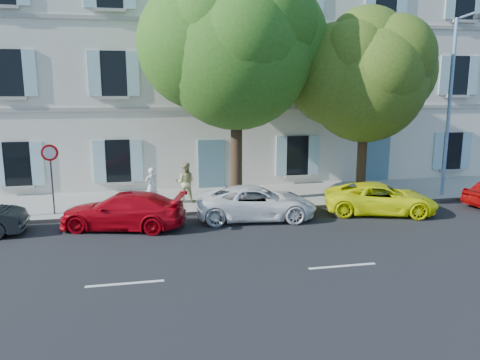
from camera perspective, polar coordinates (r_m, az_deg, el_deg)
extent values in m
plane|color=black|center=(17.31, 6.99, -5.59)|extent=(90.00, 90.00, 0.00)
cube|color=#A09E96|center=(21.41, 3.21, -2.05)|extent=(36.00, 4.50, 0.15)
cube|color=#9E998E|center=(19.38, 4.86, -3.47)|extent=(36.00, 0.16, 0.16)
cube|color=silver|center=(26.45, 0.09, 13.43)|extent=(28.00, 7.00, 12.00)
imported|color=#AC0410|center=(17.29, -14.09, -3.65)|extent=(4.78, 2.95, 1.29)
imported|color=white|center=(17.96, 1.98, -2.78)|extent=(4.79, 2.58, 1.28)
imported|color=#F9FF0A|center=(19.57, 16.75, -2.17)|extent=(4.80, 3.21, 1.22)
cylinder|color=#3A2819|center=(19.70, -0.44, 2.76)|extent=(0.49, 0.49, 3.87)
ellipsoid|color=#39741D|center=(19.53, -0.46, 15.19)|extent=(6.19, 6.19, 6.80)
cylinder|color=#3A2819|center=(21.16, 14.58, 2.00)|extent=(0.42, 0.42, 3.14)
ellipsoid|color=#4B6B1B|center=(20.91, 15.06, 11.47)|extent=(5.11, 5.11, 5.62)
cylinder|color=#383A3D|center=(19.34, -21.90, -0.57)|extent=(0.06, 0.06, 2.30)
cylinder|color=red|center=(19.11, -22.19, 3.10)|extent=(0.62, 0.20, 0.63)
cylinder|color=#7293BF|center=(22.86, 24.13, 7.86)|extent=(0.16, 0.16, 7.75)
cylinder|color=#7293BF|center=(22.48, 26.01, 17.61)|extent=(0.41, 1.34, 0.10)
cube|color=#383A3D|center=(21.92, 27.09, 17.32)|extent=(0.34, 0.48, 0.17)
imported|color=white|center=(19.89, -10.74, -0.73)|extent=(0.68, 0.61, 1.56)
imported|color=tan|center=(20.05, -6.70, -0.28)|extent=(0.94, 0.80, 1.72)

